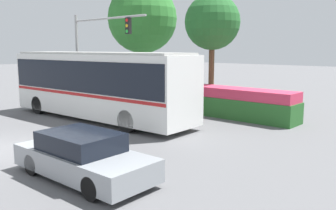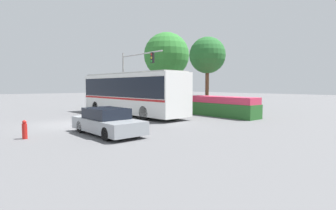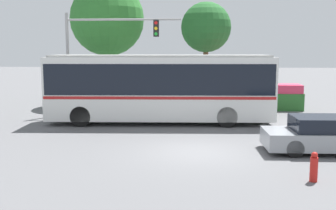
% 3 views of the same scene
% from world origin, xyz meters
% --- Properties ---
extents(ground_plane, '(140.00, 140.00, 0.00)m').
position_xyz_m(ground_plane, '(0.00, 0.00, 0.00)').
color(ground_plane, '#5B5B5E').
extents(city_bus, '(11.34, 3.11, 3.44)m').
position_xyz_m(city_bus, '(-1.89, 5.74, 1.95)').
color(city_bus, silver).
rests_on(city_bus, ground).
extents(sedan_foreground, '(4.51, 1.95, 1.31)m').
position_xyz_m(sedan_foreground, '(4.64, 0.27, 0.62)').
color(sedan_foreground, gray).
rests_on(sedan_foreground, ground).
extents(traffic_light_pole, '(6.55, 0.24, 5.75)m').
position_xyz_m(traffic_light_pole, '(-5.60, 8.27, 3.91)').
color(traffic_light_pole, gray).
rests_on(traffic_light_pole, ground).
extents(flowering_hedge, '(6.34, 1.55, 1.57)m').
position_xyz_m(flowering_hedge, '(3.26, 10.86, 0.77)').
color(flowering_hedge, '#286028').
rests_on(flowering_hedge, ground).
extents(street_tree_left, '(4.99, 4.99, 8.26)m').
position_xyz_m(street_tree_left, '(-6.12, 13.02, 5.75)').
color(street_tree_left, brown).
rests_on(street_tree_left, ground).
extents(street_tree_centre, '(3.25, 3.25, 6.77)m').
position_xyz_m(street_tree_centre, '(0.53, 12.27, 5.10)').
color(street_tree_centre, brown).
rests_on(street_tree_centre, ground).
extents(fire_hydrant, '(0.22, 0.22, 0.86)m').
position_xyz_m(fire_hydrant, '(3.27, -3.15, 0.41)').
color(fire_hydrant, red).
rests_on(fire_hydrant, ground).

